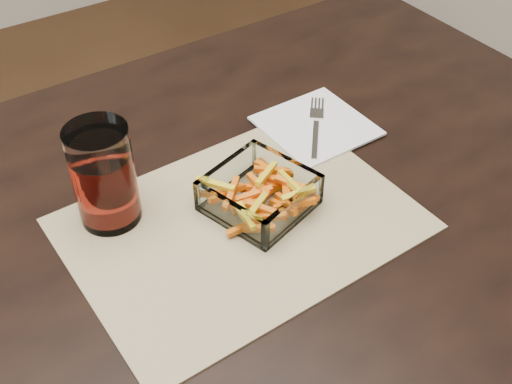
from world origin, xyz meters
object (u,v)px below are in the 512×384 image
Objects in this scene: tumbler at (104,179)px; glass_bowl at (259,195)px; fork at (316,125)px; dining_table at (147,299)px.

glass_bowl is at bearing -28.09° from tumbler.
glass_bowl is at bearing -110.41° from fork.
glass_bowl reaches higher than dining_table.
dining_table is 0.38m from fork.
tumbler is at bearing 88.75° from dining_table.
glass_bowl is (0.18, -0.01, 0.11)m from dining_table.
tumbler reaches higher than glass_bowl.
fork is (0.36, 0.01, -0.06)m from tumbler.
dining_table is at bearing 176.86° from glass_bowl.
dining_table is at bearing -125.77° from fork.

